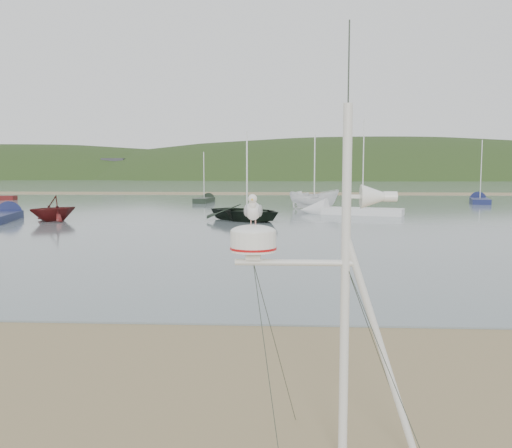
{
  "coord_description": "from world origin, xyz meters",
  "views": [
    {
      "loc": [
        2.24,
        -7.2,
        3.28
      ],
      "look_at": [
        1.82,
        1.0,
        2.47
      ],
      "focal_mm": 38.0,
      "sensor_mm": 36.0,
      "label": 1
    }
  ],
  "objects_px": {
    "boat_white": "(314,184)",
    "sailboat_blue_far": "(478,200)",
    "sailboat_white_near": "(334,211)",
    "sailboat_blue_near": "(7,215)",
    "sailboat_dark_mid": "(207,199)",
    "mast_rig": "(339,365)",
    "boat_red": "(53,197)",
    "boat_dark": "(247,179)"
  },
  "relations": [
    {
      "from": "mast_rig",
      "to": "sailboat_dark_mid",
      "type": "xyz_separation_m",
      "value": [
        -8.65,
        50.57,
        -0.87
      ]
    },
    {
      "from": "sailboat_dark_mid",
      "to": "sailboat_white_near",
      "type": "height_order",
      "value": "sailboat_white_near"
    },
    {
      "from": "mast_rig",
      "to": "sailboat_white_near",
      "type": "xyz_separation_m",
      "value": [
        3.18,
        35.12,
        -0.87
      ]
    },
    {
      "from": "sailboat_white_near",
      "to": "mast_rig",
      "type": "bearing_deg",
      "value": -95.18
    },
    {
      "from": "boat_white",
      "to": "sailboat_white_near",
      "type": "bearing_deg",
      "value": -169.98
    },
    {
      "from": "boat_red",
      "to": "sailboat_blue_far",
      "type": "distance_m",
      "value": 41.77
    },
    {
      "from": "sailboat_dark_mid",
      "to": "boat_dark",
      "type": "bearing_deg",
      "value": -75.14
    },
    {
      "from": "boat_white",
      "to": "sailboat_blue_near",
      "type": "distance_m",
      "value": 24.01
    },
    {
      "from": "sailboat_dark_mid",
      "to": "sailboat_blue_near",
      "type": "bearing_deg",
      "value": -117.58
    },
    {
      "from": "boat_red",
      "to": "sailboat_blue_far",
      "type": "xyz_separation_m",
      "value": [
        35.0,
        22.76,
        -1.31
      ]
    },
    {
      "from": "sailboat_white_near",
      "to": "boat_dark",
      "type": "bearing_deg",
      "value": -136.78
    },
    {
      "from": "mast_rig",
      "to": "sailboat_dark_mid",
      "type": "distance_m",
      "value": 51.31
    },
    {
      "from": "sailboat_blue_far",
      "to": "sailboat_blue_near",
      "type": "xyz_separation_m",
      "value": [
        -38.9,
        -21.25,
        -0.0
      ]
    },
    {
      "from": "boat_dark",
      "to": "sailboat_dark_mid",
      "type": "distance_m",
      "value": 22.14
    },
    {
      "from": "mast_rig",
      "to": "sailboat_white_near",
      "type": "height_order",
      "value": "sailboat_white_near"
    },
    {
      "from": "sailboat_dark_mid",
      "to": "sailboat_blue_near",
      "type": "height_order",
      "value": "sailboat_blue_near"
    },
    {
      "from": "boat_dark",
      "to": "sailboat_blue_near",
      "type": "bearing_deg",
      "value": 129.17
    },
    {
      "from": "mast_rig",
      "to": "boat_dark",
      "type": "bearing_deg",
      "value": 95.85
    },
    {
      "from": "sailboat_blue_near",
      "to": "boat_white",
      "type": "bearing_deg",
      "value": 26.58
    },
    {
      "from": "boat_dark",
      "to": "sailboat_blue_far",
      "type": "xyz_separation_m",
      "value": [
        22.48,
        21.88,
        -2.47
      ]
    },
    {
      "from": "sailboat_white_near",
      "to": "sailboat_blue_near",
      "type": "distance_m",
      "value": 23.19
    },
    {
      "from": "sailboat_blue_far",
      "to": "sailboat_white_near",
      "type": "distance_m",
      "value": 22.89
    },
    {
      "from": "sailboat_blue_far",
      "to": "sailboat_white_near",
      "type": "xyz_separation_m",
      "value": [
        -16.3,
        -16.07,
        -0.0
      ]
    },
    {
      "from": "boat_white",
      "to": "sailboat_dark_mid",
      "type": "distance_m",
      "value": 14.66
    },
    {
      "from": "boat_white",
      "to": "sailboat_blue_far",
      "type": "bearing_deg",
      "value": -61.13
    },
    {
      "from": "boat_dark",
      "to": "sailboat_blue_far",
      "type": "distance_m",
      "value": 31.47
    },
    {
      "from": "mast_rig",
      "to": "boat_red",
      "type": "xyz_separation_m",
      "value": [
        -15.52,
        28.43,
        0.44
      ]
    },
    {
      "from": "mast_rig",
      "to": "boat_dark",
      "type": "distance_m",
      "value": 29.5
    },
    {
      "from": "mast_rig",
      "to": "sailboat_dark_mid",
      "type": "bearing_deg",
      "value": 99.7
    },
    {
      "from": "mast_rig",
      "to": "boat_white",
      "type": "xyz_separation_m",
      "value": [
        1.98,
        40.65,
        1.0
      ]
    },
    {
      "from": "sailboat_blue_far",
      "to": "boat_white",
      "type": "bearing_deg",
      "value": -148.94
    },
    {
      "from": "boat_white",
      "to": "mast_rig",
      "type": "bearing_deg",
      "value": 175.02
    },
    {
      "from": "boat_dark",
      "to": "boat_white",
      "type": "xyz_separation_m",
      "value": [
        4.99,
        11.35,
        -0.6
      ]
    },
    {
      "from": "mast_rig",
      "to": "sailboat_blue_near",
      "type": "distance_m",
      "value": 35.7
    },
    {
      "from": "boat_dark",
      "to": "boat_white",
      "type": "distance_m",
      "value": 12.41
    },
    {
      "from": "boat_white",
      "to": "sailboat_dark_mid",
      "type": "height_order",
      "value": "sailboat_dark_mid"
    },
    {
      "from": "mast_rig",
      "to": "boat_red",
      "type": "relative_size",
      "value": 1.54
    },
    {
      "from": "boat_red",
      "to": "sailboat_dark_mid",
      "type": "distance_m",
      "value": 23.22
    },
    {
      "from": "mast_rig",
      "to": "sailboat_blue_near",
      "type": "height_order",
      "value": "sailboat_blue_near"
    },
    {
      "from": "sailboat_blue_far",
      "to": "sailboat_dark_mid",
      "type": "height_order",
      "value": "sailboat_blue_far"
    },
    {
      "from": "boat_white",
      "to": "sailboat_blue_near",
      "type": "relative_size",
      "value": 0.55
    },
    {
      "from": "boat_red",
      "to": "sailboat_white_near",
      "type": "relative_size",
      "value": 0.4
    }
  ]
}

